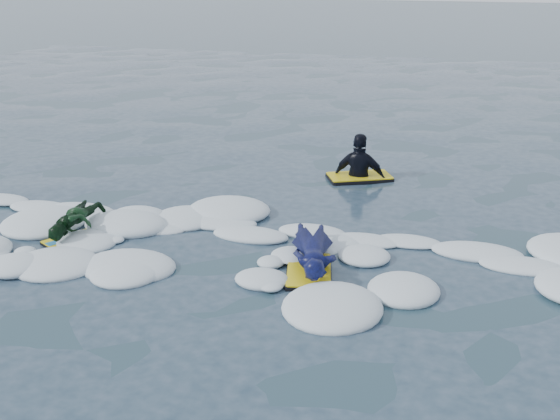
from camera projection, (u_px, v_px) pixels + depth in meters
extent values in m
plane|color=#1A2E3E|center=(166.00, 271.00, 8.98)|extent=(120.00, 120.00, 0.00)
cube|color=black|center=(309.00, 272.00, 8.85)|extent=(0.77, 1.13, 0.05)
cube|color=yellow|center=(309.00, 269.00, 8.84)|extent=(0.74, 1.10, 0.02)
imported|color=#0C1155|center=(314.00, 251.00, 9.02)|extent=(0.94, 1.64, 0.37)
cube|color=black|center=(71.00, 240.00, 9.86)|extent=(0.73, 0.84, 0.04)
cube|color=yellow|center=(70.00, 239.00, 9.85)|extent=(0.71, 0.82, 0.01)
cube|color=#1874B4|center=(70.00, 238.00, 9.85)|extent=(0.48, 0.67, 0.00)
imported|color=#0F3712|center=(77.00, 222.00, 9.97)|extent=(0.57, 1.12, 0.42)
cube|color=black|center=(360.00, 178.00, 12.62)|extent=(1.29, 1.05, 0.06)
cube|color=yellow|center=(360.00, 176.00, 12.61)|extent=(1.26, 1.02, 0.02)
imported|color=black|center=(359.00, 180.00, 12.64)|extent=(1.01, 0.46, 1.69)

